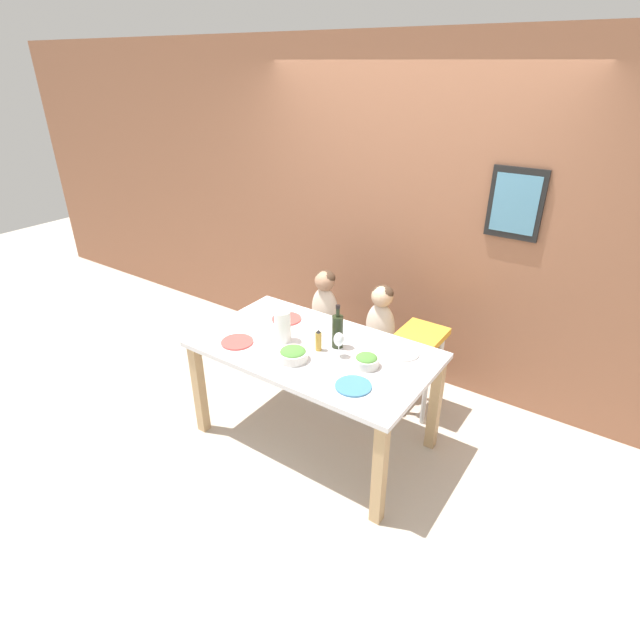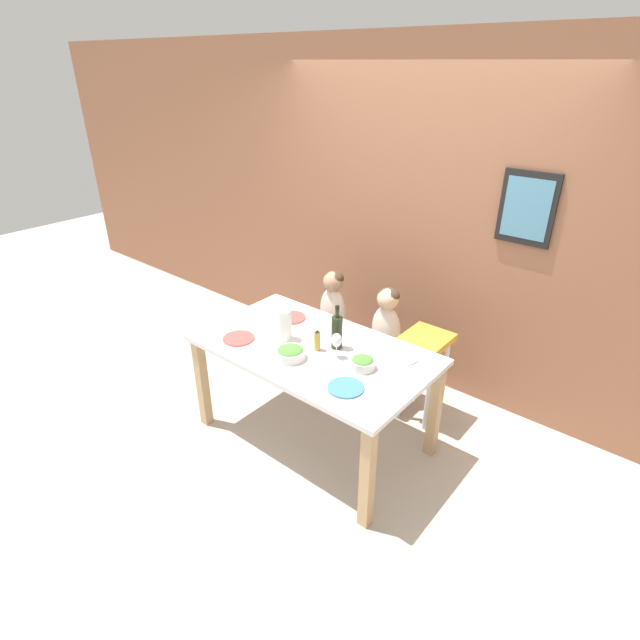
# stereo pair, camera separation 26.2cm
# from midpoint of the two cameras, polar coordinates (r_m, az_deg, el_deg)

# --- Properties ---
(ground_plane) EXTENTS (14.00, 14.00, 0.00)m
(ground_plane) POSITION_cam_midpoint_polar(r_m,az_deg,el_deg) (3.82, 1.33, -13.18)
(ground_plane) COLOR #BCB2A3
(wall_back) EXTENTS (10.00, 0.09, 2.70)m
(wall_back) POSITION_cam_midpoint_polar(r_m,az_deg,el_deg) (4.12, 12.66, 10.77)
(wall_back) COLOR #8E5B42
(wall_back) RESTS_ON ground_plane
(dining_table) EXTENTS (1.61, 0.93, 0.77)m
(dining_table) POSITION_cam_midpoint_polar(r_m,az_deg,el_deg) (3.42, 1.45, -4.64)
(dining_table) COLOR silver
(dining_table) RESTS_ON ground_plane
(chair_far_left) EXTENTS (0.37, 0.40, 0.46)m
(chair_far_left) POSITION_cam_midpoint_polar(r_m,az_deg,el_deg) (4.28, 3.19, -2.10)
(chair_far_left) COLOR silver
(chair_far_left) RESTS_ON ground_plane
(chair_far_center) EXTENTS (0.37, 0.40, 0.46)m
(chair_far_center) POSITION_cam_midpoint_polar(r_m,az_deg,el_deg) (4.03, 9.17, -4.43)
(chair_far_center) COLOR silver
(chair_far_center) RESTS_ON ground_plane
(chair_right_highchair) EXTENTS (0.32, 0.34, 0.71)m
(chair_right_highchair) POSITION_cam_midpoint_polar(r_m,az_deg,el_deg) (3.81, 13.83, -3.97)
(chair_right_highchair) COLOR silver
(chair_right_highchair) RESTS_ON ground_plane
(person_child_left) EXTENTS (0.24, 0.17, 0.54)m
(person_child_left) POSITION_cam_midpoint_polar(r_m,az_deg,el_deg) (4.11, 3.33, 2.32)
(person_child_left) COLOR beige
(person_child_left) RESTS_ON chair_far_left
(person_child_center) EXTENTS (0.24, 0.17, 0.54)m
(person_child_center) POSITION_cam_midpoint_polar(r_m,az_deg,el_deg) (3.86, 9.58, 0.17)
(person_child_center) COLOR beige
(person_child_center) RESTS_ON chair_far_center
(wine_bottle) EXTENTS (0.08, 0.08, 0.31)m
(wine_bottle) POSITION_cam_midpoint_polar(r_m,az_deg,el_deg) (3.32, 4.20, -1.35)
(wine_bottle) COLOR #232D19
(wine_bottle) RESTS_ON dining_table
(paper_towel_roll) EXTENTS (0.11, 0.11, 0.22)m
(paper_towel_roll) POSITION_cam_midpoint_polar(r_m,az_deg,el_deg) (3.42, -2.02, -0.58)
(paper_towel_roll) COLOR white
(paper_towel_roll) RESTS_ON dining_table
(wine_glass_near) EXTENTS (0.07, 0.07, 0.17)m
(wine_glass_near) POSITION_cam_midpoint_polar(r_m,az_deg,el_deg) (3.21, 4.23, -2.44)
(wine_glass_near) COLOR white
(wine_glass_near) RESTS_ON dining_table
(salad_bowl_large) EXTENTS (0.20, 0.20, 0.08)m
(salad_bowl_large) POSITION_cam_midpoint_polar(r_m,az_deg,el_deg) (3.23, -1.09, -3.83)
(salad_bowl_large) COLOR silver
(salad_bowl_large) RESTS_ON dining_table
(salad_bowl_small) EXTENTS (0.16, 0.16, 0.08)m
(salad_bowl_small) POSITION_cam_midpoint_polar(r_m,az_deg,el_deg) (3.15, 7.26, -4.93)
(salad_bowl_small) COLOR silver
(salad_bowl_small) RESTS_ON dining_table
(dinner_plate_front_left) EXTENTS (0.22, 0.22, 0.01)m
(dinner_plate_front_left) POSITION_cam_midpoint_polar(r_m,az_deg,el_deg) (3.49, -7.17, -2.14)
(dinner_plate_front_left) COLOR #D14C47
(dinner_plate_front_left) RESTS_ON dining_table
(dinner_plate_back_left) EXTENTS (0.22, 0.22, 0.01)m
(dinner_plate_back_left) POSITION_cam_midpoint_polar(r_m,az_deg,el_deg) (3.74, -1.34, 0.24)
(dinner_plate_back_left) COLOR #D14C47
(dinner_plate_back_left) RESTS_ON dining_table
(dinner_plate_back_right) EXTENTS (0.22, 0.22, 0.01)m
(dinner_plate_back_right) POSITION_cam_midpoint_polar(r_m,az_deg,el_deg) (3.32, 11.52, -4.17)
(dinner_plate_back_right) COLOR silver
(dinner_plate_back_right) RESTS_ON dining_table
(dinner_plate_front_right) EXTENTS (0.22, 0.22, 0.01)m
(dinner_plate_front_right) POSITION_cam_midpoint_polar(r_m,az_deg,el_deg) (2.98, 5.49, -7.76)
(dinner_plate_front_right) COLOR teal
(dinner_plate_front_right) RESTS_ON dining_table
(condiment_bottle_hot_sauce) EXTENTS (0.04, 0.04, 0.15)m
(condiment_bottle_hot_sauce) POSITION_cam_midpoint_polar(r_m,az_deg,el_deg) (3.31, 1.95, -2.39)
(condiment_bottle_hot_sauce) COLOR #BC8E33
(condiment_bottle_hot_sauce) RESTS_ON dining_table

